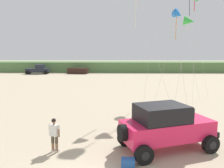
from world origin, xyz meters
TOP-DOWN VIEW (x-y plane):
  - dune_ridge at (0.29, 47.49)m, footprint 90.00×7.79m
  - jeep at (3.62, 3.77)m, footprint 5.00×3.71m
  - person_watching at (-1.72, 3.34)m, footprint 0.59×0.42m
  - cooler_box at (1.72, 1.95)m, footprint 0.59×0.41m
  - distant_pickup at (-15.33, 40.98)m, footprint 4.78×2.83m
  - distant_sedan at (-7.06, 41.52)m, footprint 4.36×2.16m
  - kite_red_delta at (7.07, 16.01)m, footprint 2.84×1.74m
  - kite_yellow_diamond at (7.40, 13.49)m, footprint 2.34×3.27m

SIDE VIEW (x-z plane):
  - cooler_box at x=1.72m, z-range 0.00..0.38m
  - distant_sedan at x=-7.06m, z-range 0.00..1.20m
  - person_watching at x=-1.72m, z-range 0.10..1.77m
  - distant_pickup at x=-15.33m, z-range -0.05..1.93m
  - dune_ridge at x=0.29m, z-range 0.00..2.26m
  - jeep at x=3.62m, z-range 0.07..2.33m
  - kite_yellow_diamond at x=7.40m, z-range 3.39..11.26m
  - kite_red_delta at x=7.07m, z-range 3.86..12.66m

